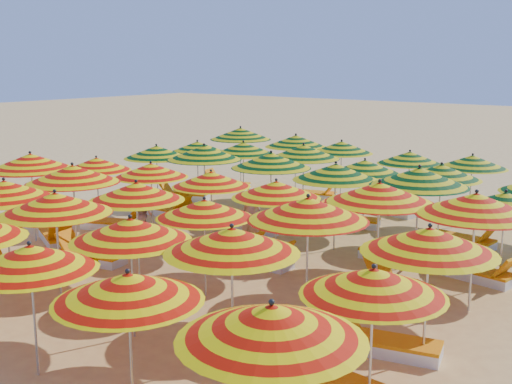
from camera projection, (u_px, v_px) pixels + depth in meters
ground at (243, 260)px, 15.52m from camera, size 120.00×120.00×0.00m
umbrella_3 at (30, 258)px, 9.46m from camera, size 2.62×2.62×2.13m
umbrella_4 at (128, 287)px, 8.27m from camera, size 2.46×2.46×2.11m
umbrella_5 at (271, 323)px, 6.88m from camera, size 2.46×2.46×2.24m
umbrella_7 at (4, 190)px, 13.65m from camera, size 2.74×2.74×2.30m
umbrella_8 at (55, 203)px, 12.36m from camera, size 2.81×2.81×2.31m
umbrella_9 at (130, 230)px, 10.82m from camera, size 2.41×2.41×2.19m
umbrella_10 at (232, 240)px, 9.91m from camera, size 2.49×2.49×2.27m
umbrella_11 at (373, 282)px, 8.50m from camera, size 2.48×2.48×2.10m
umbrella_12 at (31, 162)px, 16.75m from camera, size 3.05×3.05×2.43m
umbrella_13 at (73, 174)px, 15.25m from camera, size 2.35×2.35×2.37m
umbrella_14 at (136, 191)px, 13.87m from camera, size 2.21×2.21×2.22m
umbrella_15 at (204, 209)px, 12.79m from camera, size 2.21×2.21×2.08m
umbrella_16 at (308, 209)px, 11.62m from camera, size 2.61×2.61×2.38m
umbrella_17 at (429, 240)px, 9.94m from camera, size 2.35×2.35×2.27m
umbrella_18 at (96, 164)px, 18.34m from camera, size 2.49×2.49×2.08m
umbrella_19 at (151, 170)px, 17.11m from camera, size 2.39×2.39×2.12m
umbrella_20 at (211, 179)px, 15.92m from camera, size 2.36×2.36×2.10m
umbrella_21 at (276, 190)px, 14.41m from camera, size 2.33×2.33×2.15m
umbrella_22 at (379, 193)px, 13.05m from camera, size 2.49×2.49×2.38m
umbrella_23 at (476, 204)px, 11.95m from camera, size 2.73×2.73×2.39m
umbrella_24 at (156, 152)px, 20.14m from camera, size 2.68×2.68×2.19m
umbrella_25 at (204, 153)px, 18.89m from camera, size 2.58×2.58×2.36m
umbrella_26 at (271, 161)px, 17.52m from camera, size 2.45×2.45×2.34m
umbrella_27 at (336, 172)px, 15.97m from camera, size 2.69×2.69×2.29m
umbrella_28 at (419, 177)px, 14.65m from camera, size 2.99×2.99×2.41m
umbrella_29 at (505, 201)px, 13.44m from camera, size 2.57×2.57×2.10m
umbrella_30 at (197, 147)px, 21.68m from camera, size 2.62×2.62×2.12m
umbrella_31 at (243, 148)px, 20.64m from camera, size 2.69×2.69×2.23m
umbrella_32 at (304, 152)px, 19.28m from camera, size 2.76×2.76×2.33m
umbrella_33 at (365, 167)px, 17.86m from camera, size 2.12×2.12×2.09m
umbrella_34 at (441, 172)px, 16.50m from camera, size 2.11×2.11×2.18m
umbrella_36 at (240, 134)px, 23.59m from camera, size 2.84×2.84×2.39m
umbrella_37 at (296, 141)px, 22.24m from camera, size 2.65×2.65×2.28m
umbrella_38 at (342, 147)px, 21.12m from camera, size 2.66×2.66×2.20m
umbrella_39 at (410, 158)px, 19.48m from camera, size 2.39×2.39×2.09m
umbrella_40 at (472, 162)px, 18.51m from camera, size 2.26×2.26×2.13m
lounger_3 at (5, 266)px, 14.55m from camera, size 1.76×0.65×0.69m
lounger_4 at (253, 368)px, 9.74m from camera, size 1.77×0.72×0.69m
lounger_5 at (335, 383)px, 9.27m from camera, size 1.77×0.69×0.69m
lounger_6 at (56, 237)px, 16.95m from camera, size 1.82×1.25×0.69m
lounger_7 at (90, 256)px, 15.33m from camera, size 1.81×0.90×0.69m
lounger_8 at (385, 344)px, 10.55m from camera, size 1.82×0.97×0.69m
lounger_9 at (113, 224)px, 18.34m from camera, size 1.82×1.20×0.69m
lounger_10 at (233, 248)px, 15.98m from camera, size 1.77×0.70×0.69m
lounger_11 at (260, 259)px, 15.11m from camera, size 1.73×0.58×0.69m
lounger_12 at (400, 287)px, 13.19m from camera, size 1.83×1.12×0.69m
lounger_13 at (167, 211)px, 19.96m from camera, size 1.74×0.61×0.69m
lounger_14 at (194, 212)px, 19.75m from camera, size 1.82×0.98×0.69m
lounger_15 at (253, 226)px, 18.06m from camera, size 1.82×1.01×0.69m
lounger_16 at (397, 255)px, 15.44m from camera, size 1.79×0.79×0.69m
lounger_17 at (476, 273)px, 14.09m from camera, size 1.80×0.84×0.69m
lounger_18 at (183, 195)px, 22.26m from camera, size 1.82×1.24×0.69m
lounger_19 at (320, 216)px, 19.34m from camera, size 1.75×0.62×0.69m
lounger_20 at (348, 221)px, 18.71m from camera, size 1.82×1.02×0.69m
lounger_21 at (463, 240)px, 16.66m from camera, size 1.78×0.73×0.69m
lounger_22 at (226, 184)px, 24.24m from camera, size 1.80×0.83×0.69m
lounger_23 at (312, 194)px, 22.40m from camera, size 1.82×1.02×0.69m
lounger_24 at (390, 209)px, 20.23m from camera, size 1.82×0.95×0.69m
beachgoer_a at (251, 219)px, 16.36m from camera, size 0.62×0.46×1.56m
beachgoer_b at (144, 214)px, 17.44m from camera, size 0.72×0.62×1.26m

